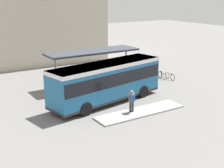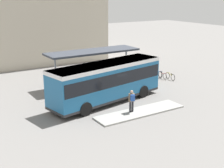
{
  "view_description": "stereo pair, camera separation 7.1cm",
  "coord_description": "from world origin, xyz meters",
  "px_view_note": "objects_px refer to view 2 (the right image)",
  "views": [
    {
      "loc": [
        -12.59,
        -20.75,
        8.63
      ],
      "look_at": [
        0.5,
        0.0,
        1.48
      ],
      "focal_mm": 50.0,
      "sensor_mm": 36.0,
      "label": 1
    },
    {
      "loc": [
        -12.53,
        -20.79,
        8.63
      ],
      "look_at": [
        0.5,
        0.0,
        1.48
      ],
      "focal_mm": 50.0,
      "sensor_mm": 36.0,
      "label": 2
    }
  ],
  "objects_px": {
    "pedestrian_waiting": "(132,100)",
    "bicycle_red": "(162,75)",
    "bicycle_blue": "(158,73)",
    "city_bus": "(107,80)",
    "bicycle_yellow": "(170,76)",
    "potted_planter_near_shelter": "(138,78)"
  },
  "relations": [
    {
      "from": "pedestrian_waiting",
      "to": "bicycle_red",
      "type": "height_order",
      "value": "pedestrian_waiting"
    },
    {
      "from": "bicycle_blue",
      "to": "city_bus",
      "type": "bearing_deg",
      "value": -57.16
    },
    {
      "from": "pedestrian_waiting",
      "to": "bicycle_blue",
      "type": "xyz_separation_m",
      "value": [
        8.55,
        7.15,
        -0.69
      ]
    },
    {
      "from": "city_bus",
      "to": "bicycle_blue",
      "type": "xyz_separation_m",
      "value": [
        8.81,
        4.02,
        -1.52
      ]
    },
    {
      "from": "bicycle_yellow",
      "to": "bicycle_blue",
      "type": "bearing_deg",
      "value": 22.53
    },
    {
      "from": "bicycle_yellow",
      "to": "bicycle_blue",
      "type": "relative_size",
      "value": 0.89
    },
    {
      "from": "city_bus",
      "to": "bicycle_red",
      "type": "xyz_separation_m",
      "value": [
        8.81,
        3.26,
        -1.56
      ]
    },
    {
      "from": "bicycle_blue",
      "to": "potted_planter_near_shelter",
      "type": "relative_size",
      "value": 1.44
    },
    {
      "from": "pedestrian_waiting",
      "to": "bicycle_yellow",
      "type": "distance_m",
      "value": 10.62
    },
    {
      "from": "pedestrian_waiting",
      "to": "bicycle_yellow",
      "type": "bearing_deg",
      "value": -43.58
    },
    {
      "from": "city_bus",
      "to": "pedestrian_waiting",
      "type": "xyz_separation_m",
      "value": [
        0.26,
        -3.13,
        -0.83
      ]
    },
    {
      "from": "bicycle_red",
      "to": "bicycle_yellow",
      "type": "bearing_deg",
      "value": 38.91
    },
    {
      "from": "city_bus",
      "to": "pedestrian_waiting",
      "type": "relative_size",
      "value": 6.2
    },
    {
      "from": "bicycle_blue",
      "to": "potted_planter_near_shelter",
      "type": "height_order",
      "value": "potted_planter_near_shelter"
    },
    {
      "from": "bicycle_red",
      "to": "potted_planter_near_shelter",
      "type": "height_order",
      "value": "potted_planter_near_shelter"
    },
    {
      "from": "pedestrian_waiting",
      "to": "potted_planter_near_shelter",
      "type": "distance_m",
      "value": 8.0
    },
    {
      "from": "bicycle_blue",
      "to": "potted_planter_near_shelter",
      "type": "distance_m",
      "value": 3.56
    },
    {
      "from": "city_bus",
      "to": "bicycle_red",
      "type": "distance_m",
      "value": 9.52
    },
    {
      "from": "bicycle_red",
      "to": "city_bus",
      "type": "bearing_deg",
      "value": -59.96
    },
    {
      "from": "bicycle_yellow",
      "to": "city_bus",
      "type": "bearing_deg",
      "value": 112.03
    },
    {
      "from": "pedestrian_waiting",
      "to": "bicycle_yellow",
      "type": "relative_size",
      "value": 1.06
    },
    {
      "from": "bicycle_yellow",
      "to": "potted_planter_near_shelter",
      "type": "height_order",
      "value": "potted_planter_near_shelter"
    }
  ]
}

